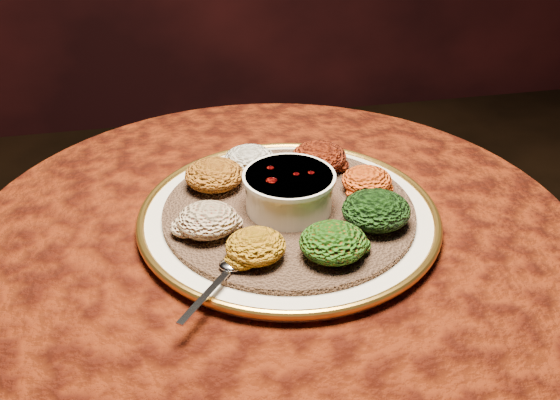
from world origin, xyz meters
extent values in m
cylinder|color=black|center=(0.00, 0.00, 0.34)|extent=(0.12, 0.12, 0.68)
cylinder|color=black|center=(0.00, 0.00, 0.70)|extent=(0.80, 0.80, 0.04)
cylinder|color=#4C1506|center=(0.00, 0.00, 0.56)|extent=(0.93, 0.93, 0.34)
cylinder|color=#4C1506|center=(0.00, 0.00, 0.73)|extent=(0.96, 0.96, 0.01)
cylinder|color=silver|center=(0.03, 0.01, 0.74)|extent=(0.48, 0.48, 0.02)
torus|color=#BB852E|center=(0.03, 0.01, 0.75)|extent=(0.47, 0.47, 0.01)
cylinder|color=brown|center=(0.03, 0.01, 0.76)|extent=(0.46, 0.46, 0.01)
cylinder|color=white|center=(0.03, 0.01, 0.79)|extent=(0.13, 0.13, 0.06)
cylinder|color=white|center=(0.03, 0.01, 0.82)|extent=(0.14, 0.14, 0.01)
cylinder|color=#660905|center=(0.03, 0.01, 0.81)|extent=(0.11, 0.11, 0.01)
ellipsoid|color=silver|center=(-0.08, -0.12, 0.77)|extent=(0.04, 0.03, 0.01)
cube|color=silver|center=(-0.12, -0.17, 0.77)|extent=(0.08, 0.10, 0.00)
ellipsoid|color=white|center=(-0.01, 0.14, 0.78)|extent=(0.09, 0.08, 0.04)
ellipsoid|color=black|center=(0.10, 0.12, 0.78)|extent=(0.09, 0.09, 0.05)
ellipsoid|color=#C96D10|center=(0.16, 0.03, 0.78)|extent=(0.08, 0.08, 0.04)
ellipsoid|color=black|center=(0.14, -0.06, 0.79)|extent=(0.10, 0.10, 0.05)
ellipsoid|color=#8E2C09|center=(0.06, -0.12, 0.78)|extent=(0.09, 0.09, 0.05)
ellipsoid|color=#B26D0F|center=(-0.05, -0.10, 0.78)|extent=(0.08, 0.08, 0.04)
ellipsoid|color=maroon|center=(-0.10, -0.03, 0.78)|extent=(0.09, 0.08, 0.04)
ellipsoid|color=#975312|center=(-0.08, 0.10, 0.78)|extent=(0.10, 0.09, 0.05)
camera|label=1|loc=(-0.15, -0.78, 1.29)|focal=40.00mm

